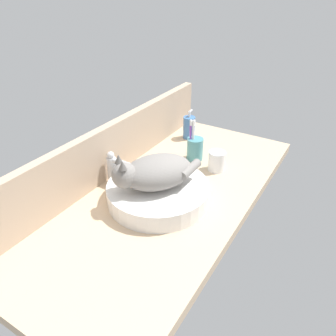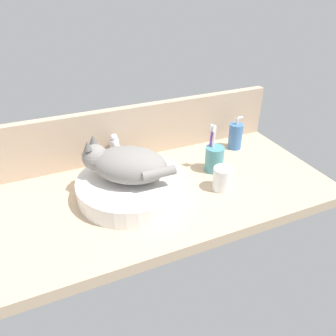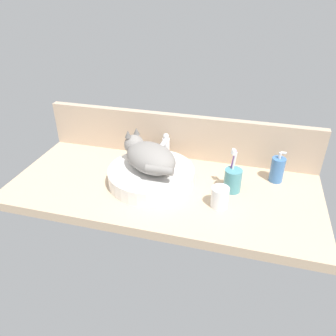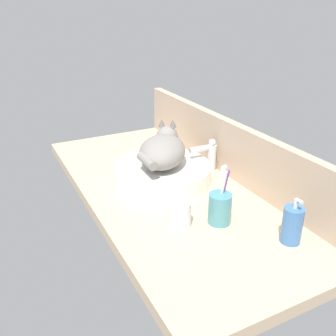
{
  "view_description": "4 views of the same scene",
  "coord_description": "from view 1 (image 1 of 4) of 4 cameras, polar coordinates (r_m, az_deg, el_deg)",
  "views": [
    {
      "loc": [
        -86.38,
        -52.46,
        71.75
      ],
      "look_at": [
        2.27,
        1.65,
        9.27
      ],
      "focal_mm": 35.0,
      "sensor_mm": 36.0,
      "label": 1
    },
    {
      "loc": [
        -30.86,
        -88.39,
        67.24
      ],
      "look_at": [
        6.46,
        -2.51,
        9.79
      ],
      "focal_mm": 35.0,
      "sensor_mm": 36.0,
      "label": 2
    },
    {
      "loc": [
        32.15,
        -111.82,
        78.16
      ],
      "look_at": [
        2.2,
        -0.77,
        9.36
      ],
      "focal_mm": 35.0,
      "sensor_mm": 36.0,
      "label": 3
    },
    {
      "loc": [
        109.82,
        -55.57,
        63.97
      ],
      "look_at": [
        5.51,
        -2.38,
        10.62
      ],
      "focal_mm": 40.0,
      "sensor_mm": 36.0,
      "label": 4
    }
  ],
  "objects": [
    {
      "name": "water_glass",
      "position": [
        1.38,
        8.46,
        1.05
      ],
      "size": [
        6.95,
        6.95,
        8.4
      ],
      "color": "white",
      "rests_on": "ground_plane"
    },
    {
      "name": "toothbrush_cup",
      "position": [
        1.44,
        4.68,
        3.44
      ],
      "size": [
        7.18,
        7.18,
        18.7
      ],
      "color": "teal",
      "rests_on": "ground_plane"
    },
    {
      "name": "cat",
      "position": [
        1.13,
        -2.43,
        -0.7
      ],
      "size": [
        30.23,
        28.27,
        14.0
      ],
      "color": "gray",
      "rests_on": "sink_basin"
    },
    {
      "name": "backsplash_panel",
      "position": [
        1.33,
        -10.08,
        3.1
      ],
      "size": [
        130.82,
        3.6,
        21.45
      ],
      "primitive_type": "cube",
      "color": "tan",
      "rests_on": "ground_plane"
    },
    {
      "name": "soap_dispenser",
      "position": [
        1.63,
        3.68,
        7.09
      ],
      "size": [
        5.83,
        5.83,
        14.38
      ],
      "color": "#3F72B2",
      "rests_on": "ground_plane"
    },
    {
      "name": "ground_plane",
      "position": [
        1.25,
        0.1,
        -5.09
      ],
      "size": [
        130.82,
        58.39,
        4.0
      ],
      "primitive_type": "cube",
      "color": "#D1B28E"
    },
    {
      "name": "sink_basin",
      "position": [
        1.19,
        -1.73,
        -4.26
      ],
      "size": [
        36.85,
        36.85,
        6.58
      ],
      "primitive_type": "cylinder",
      "color": "white",
      "rests_on": "ground_plane"
    },
    {
      "name": "faucet",
      "position": [
        1.27,
        -9.38,
        0.17
      ],
      "size": [
        3.6,
        11.83,
        13.6
      ],
      "color": "silver",
      "rests_on": "ground_plane"
    }
  ]
}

